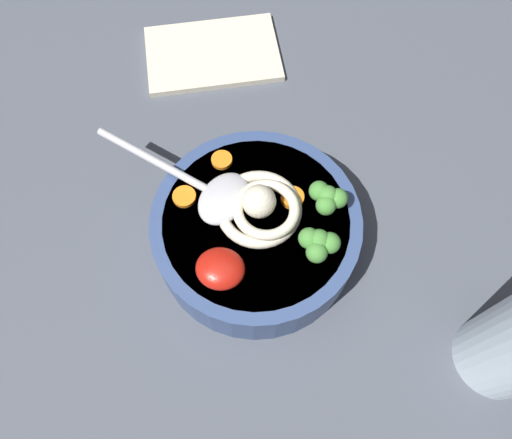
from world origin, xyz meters
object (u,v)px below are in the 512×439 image
at_px(folded_napkin, 213,54).
at_px(soup_spoon, 212,192).
at_px(noodle_pile, 260,207).
at_px(soup_bowl, 256,231).

bearing_deg(folded_napkin, soup_spoon, -74.30).
distance_m(noodle_pile, folded_napkin, 0.27).
xyz_separation_m(soup_spoon, folded_napkin, (-0.06, 0.22, -0.06)).
xyz_separation_m(noodle_pile, folded_napkin, (-0.11, 0.23, -0.07)).
height_order(soup_bowl, soup_spoon, soup_spoon).
distance_m(soup_bowl, soup_spoon, 0.06).
distance_m(soup_bowl, folded_napkin, 0.27).
relative_size(soup_bowl, soup_spoon, 1.17).
xyz_separation_m(soup_bowl, noodle_pile, (0.00, 0.01, 0.04)).
bearing_deg(noodle_pile, folded_napkin, 115.83).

